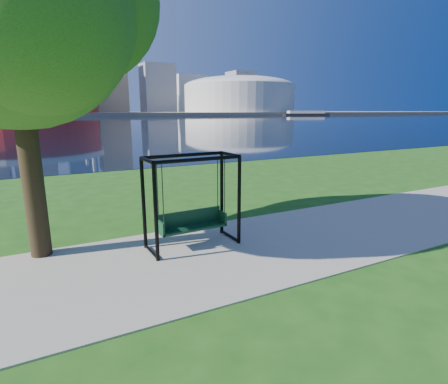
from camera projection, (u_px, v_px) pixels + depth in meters
ground at (219, 245)px, 8.46m from camera, size 900.00×900.00×0.00m
path at (229, 251)px, 8.02m from camera, size 120.00×4.00×0.03m
river at (55, 122)px, 96.67m from camera, size 900.00×180.00×0.02m
far_bank at (44, 113)px, 272.88m from camera, size 900.00×228.00×2.00m
stadium at (24, 91)px, 203.99m from camera, size 83.00×83.00×32.00m
arena at (239, 94)px, 268.48m from camera, size 84.00×84.00×26.56m
skyline at (33, 68)px, 274.61m from camera, size 392.00×66.00×96.50m
swing at (192, 203)px, 8.14m from camera, size 2.17×1.02×2.19m
barge at (306, 113)px, 235.44m from camera, size 31.66×17.77×3.07m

